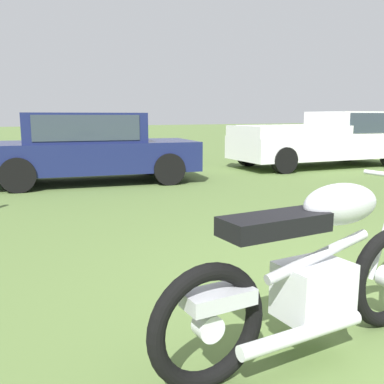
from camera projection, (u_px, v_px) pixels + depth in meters
name	position (u px, v px, depth m)	size (l,w,h in m)	color
motorcycle_silver	(315.00, 271.00, 2.43)	(2.03, 0.64, 1.02)	black
car_navy	(89.00, 144.00, 8.79)	(4.52, 2.73, 1.43)	#161E4C
pickup_truck_white	(328.00, 139.00, 11.71)	(5.11, 2.54, 1.49)	silver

